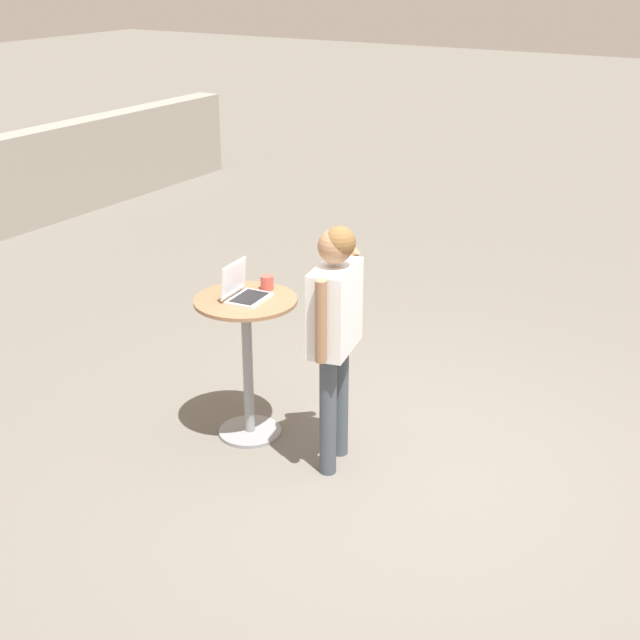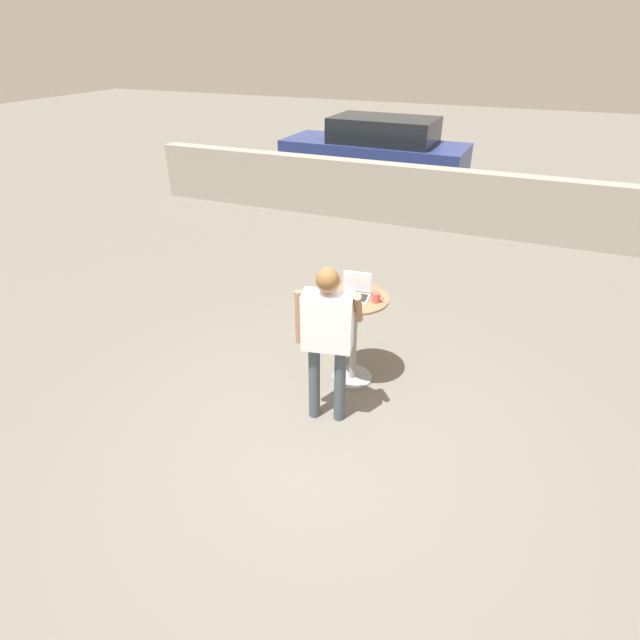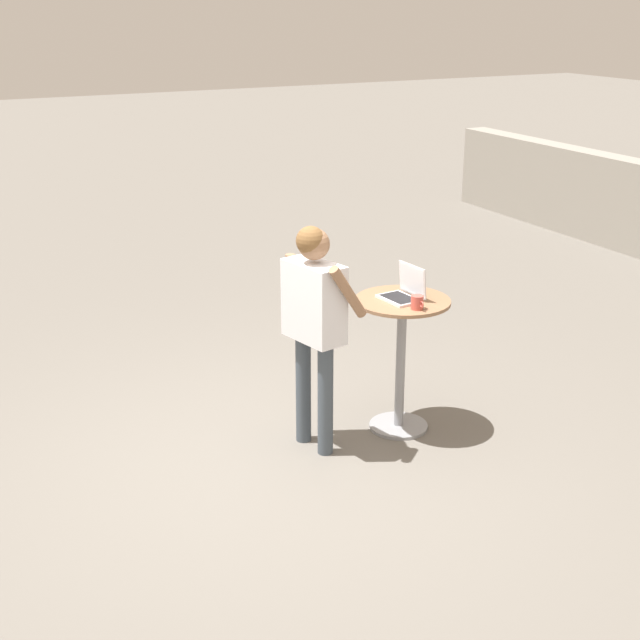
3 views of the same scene
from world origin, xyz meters
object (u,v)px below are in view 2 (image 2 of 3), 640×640
at_px(standing_person, 327,327).
at_px(parked_car_near_street, 376,153).
at_px(cafe_table, 354,326).
at_px(laptop, 356,291).
at_px(coffee_mug, 376,297).

height_order(standing_person, parked_car_near_street, standing_person).
distance_m(cafe_table, laptop, 0.40).
xyz_separation_m(laptop, coffee_mug, (0.23, -0.04, -0.01)).
relative_size(standing_person, parked_car_near_street, 0.37).
xyz_separation_m(laptop, standing_person, (-0.02, -0.71, -0.03)).
bearing_deg(standing_person, cafe_table, 87.99).
xyz_separation_m(cafe_table, coffee_mug, (0.22, -0.02, 0.39)).
bearing_deg(cafe_table, coffee_mug, -5.97).
xyz_separation_m(coffee_mug, parked_car_near_street, (-2.31, 7.61, -0.25)).
relative_size(coffee_mug, parked_car_near_street, 0.03).
relative_size(cafe_table, standing_person, 0.62).
distance_m(laptop, parked_car_near_street, 7.86).
bearing_deg(cafe_table, standing_person, -92.01).
bearing_deg(parked_car_near_street, coffee_mug, -73.13).
relative_size(cafe_table, coffee_mug, 8.27).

